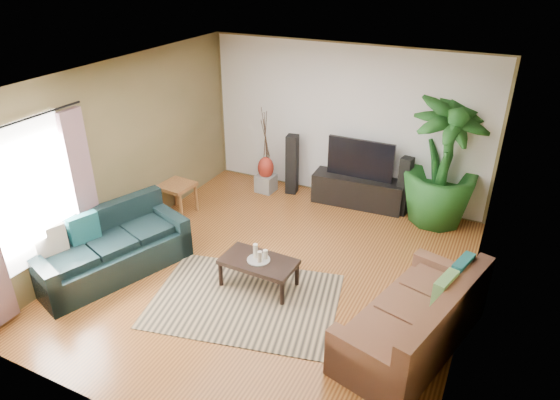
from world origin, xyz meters
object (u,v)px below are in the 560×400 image
Objects in this scene: sofa_left at (110,245)px; coffee_table at (259,273)px; tv_stand at (358,191)px; television at (360,159)px; speaker_left at (292,164)px; vase at (266,168)px; speaker_right at (404,186)px; sofa_right at (413,313)px; potted_plant at (443,162)px; pedestal at (266,183)px; side_table at (178,199)px.

coffee_table is at bearing -53.64° from sofa_left.
tv_stand is at bearing -15.57° from sofa_left.
coffee_table is 0.86× the size of television.
speaker_left is 2.68× the size of vase.
sofa_left is 4.20m from tv_stand.
speaker_right is (2.02, 0.06, -0.04)m from speaker_left.
speaker_right is (-0.84, 3.04, 0.08)m from sofa_right.
speaker_right reaches higher than sofa_right.
potted_plant reaches higher than sofa_left.
potted_plant is at bearing 4.34° from vase.
sofa_right is (4.03, 0.40, 0.00)m from sofa_left.
sofa_left is at bearing -102.71° from vase.
coffee_table is at bearing -98.73° from television.
sofa_left reaches higher than pedestal.
coffee_table is at bearing -121.96° from potted_plant.
sofa_left is at bearing -128.53° from tv_stand.
vase reaches higher than coffee_table.
vase is at bearing 117.20° from coffee_table.
pedestal is 0.78× the size of vase.
vase is (-1.69, -0.23, -0.39)m from television.
speaker_right is 2.48m from vase.
television is 1.75m from vase.
speaker_right reaches higher than sofa_left.
speaker_left is 2.02× the size of side_table.
speaker_left is (-0.81, 2.78, 0.35)m from coffee_table.
speaker_right is (1.22, 2.84, 0.31)m from coffee_table.
side_table is (-2.62, -1.64, 0.01)m from tv_stand.
speaker_left is 2.62m from potted_plant.
sofa_right is 4.99× the size of vase.
speaker_left is at bearing 179.13° from tv_stand.
sofa_left is at bearing -161.56° from coffee_table.
speaker_right is at bearing -3.48° from tv_stand.
vase is at bearing 0.00° from pedestal.
speaker_right is at bearing 68.33° from coffee_table.
side_table is (-1.38, -1.59, -0.28)m from speaker_left.
side_table is at bearing 26.20° from sofa_left.
side_table is at bearing -140.86° from speaker_left.
potted_plant is at bearing -27.98° from sofa_left.
tv_stand is 3.10m from side_table.
sofa_left is 5.01× the size of vase.
sofa_left reaches higher than side_table.
speaker_left is (-1.24, -0.06, -0.31)m from television.
side_table is at bearing -123.47° from vase.
sofa_right is 3.77× the size of side_table.
side_table is (-4.25, 1.40, -0.15)m from sofa_right.
vase is at bearing -168.71° from speaker_left.
television reaches higher than side_table.
coffee_table is (1.98, 0.60, -0.22)m from sofa_left.
tv_stand is (2.41, 3.44, -0.16)m from sofa_left.
coffee_table is 3.10m from speaker_right.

